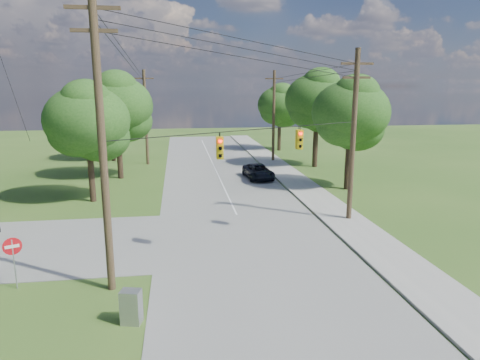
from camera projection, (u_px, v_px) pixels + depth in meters
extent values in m
plane|color=#32561C|center=(222.00, 286.00, 18.17)|extent=(140.00, 140.00, 0.00)
cube|color=gray|center=(249.00, 242.00, 23.28)|extent=(10.00, 100.00, 0.03)
cube|color=#A8A69D|center=(366.00, 235.00, 24.21)|extent=(2.60, 100.00, 0.12)
cylinder|color=brown|center=(102.00, 147.00, 16.62)|extent=(0.32, 0.32, 12.00)
cube|color=brown|center=(92.00, 7.00, 15.53)|extent=(2.00, 0.12, 0.14)
cube|color=brown|center=(94.00, 31.00, 15.70)|extent=(1.70, 0.12, 0.14)
cylinder|color=brown|center=(353.00, 137.00, 26.02)|extent=(0.32, 0.32, 10.50)
cube|color=brown|center=(357.00, 64.00, 25.09)|extent=(2.00, 0.12, 0.14)
cube|color=brown|center=(357.00, 78.00, 25.26)|extent=(1.70, 0.12, 0.14)
cylinder|color=brown|center=(274.00, 117.00, 47.34)|extent=(0.32, 0.32, 10.00)
cube|color=brown|center=(274.00, 79.00, 46.46)|extent=(2.00, 0.12, 0.14)
cylinder|color=brown|center=(146.00, 118.00, 45.39)|extent=(0.32, 0.32, 10.00)
cube|color=brown|center=(144.00, 78.00, 44.51)|extent=(2.00, 0.12, 0.14)
cylinder|color=black|center=(256.00, 42.00, 20.31)|extent=(13.52, 7.63, 1.53)
cylinder|color=black|center=(256.00, 51.00, 20.39)|extent=(13.52, 7.63, 1.53)
cylinder|color=black|center=(256.00, 60.00, 20.48)|extent=(13.52, 7.63, 1.53)
cylinder|color=black|center=(303.00, 73.00, 35.77)|extent=(0.03, 22.00, 0.53)
cylinder|color=black|center=(131.00, 60.00, 30.02)|extent=(0.43, 29.60, 2.03)
cylinder|color=black|center=(303.00, 78.00, 35.86)|extent=(0.03, 22.00, 0.53)
cylinder|color=black|center=(131.00, 66.00, 30.10)|extent=(0.43, 29.60, 2.03)
cylinder|color=black|center=(255.00, 129.00, 21.20)|extent=(13.52, 7.63, 0.04)
cube|color=gold|center=(220.00, 148.00, 19.94)|extent=(0.32, 0.22, 1.05)
sphere|color=#FF0C05|center=(220.00, 141.00, 19.73)|extent=(0.17, 0.17, 0.17)
cube|color=gold|center=(220.00, 147.00, 20.18)|extent=(0.32, 0.22, 1.05)
sphere|color=#FF0C05|center=(219.00, 140.00, 20.24)|extent=(0.17, 0.17, 0.17)
cube|color=gold|center=(300.00, 140.00, 23.09)|extent=(0.32, 0.22, 1.05)
sphere|color=#FF0C05|center=(301.00, 133.00, 22.88)|extent=(0.17, 0.17, 0.17)
cube|color=gold|center=(299.00, 139.00, 23.32)|extent=(0.32, 0.22, 1.05)
sphere|color=#FF0C05|center=(298.00, 132.00, 23.38)|extent=(0.17, 0.17, 0.17)
cylinder|color=#3E2C1F|center=(92.00, 180.00, 31.20)|extent=(0.45, 0.45, 3.15)
ellipsoid|color=#1E4C16|center=(87.00, 120.00, 30.27)|extent=(6.00, 6.00, 4.92)
cylinder|color=#3E2C1F|center=(120.00, 159.00, 39.04)|extent=(0.50, 0.50, 3.50)
ellipsoid|color=#1E4C16|center=(117.00, 106.00, 38.00)|extent=(6.40, 6.40, 5.25)
cylinder|color=#3E2C1F|center=(113.00, 146.00, 48.44)|extent=(0.48, 0.47, 3.32)
ellipsoid|color=#1E4C16|center=(110.00, 105.00, 47.45)|extent=(6.00, 6.00, 4.92)
cylinder|color=#3E2C1F|center=(348.00, 169.00, 34.96)|extent=(0.48, 0.48, 3.32)
ellipsoid|color=#1E4C16|center=(351.00, 112.00, 33.97)|extent=(6.20, 6.20, 5.08)
cylinder|color=#3E2C1F|center=(315.00, 149.00, 44.66)|extent=(0.52, 0.52, 3.67)
ellipsoid|color=#1E4C16|center=(317.00, 100.00, 43.57)|extent=(6.60, 6.60, 5.41)
cylinder|color=#3E2C1F|center=(279.00, 138.00, 56.17)|extent=(0.45, 0.45, 3.15)
ellipsoid|color=#1E4C16|center=(280.00, 105.00, 55.24)|extent=(5.80, 5.80, 4.76)
imported|color=black|center=(258.00, 172.00, 39.01)|extent=(2.51, 4.83, 1.30)
cube|color=#95989B|center=(131.00, 307.00, 15.18)|extent=(0.80, 0.66, 1.26)
cylinder|color=#95989B|center=(14.00, 264.00, 17.70)|extent=(0.06, 0.06, 2.17)
cylinder|color=red|center=(12.00, 246.00, 17.53)|extent=(0.70, 0.33, 0.75)
cube|color=white|center=(12.00, 247.00, 17.50)|extent=(0.51, 0.25, 0.13)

